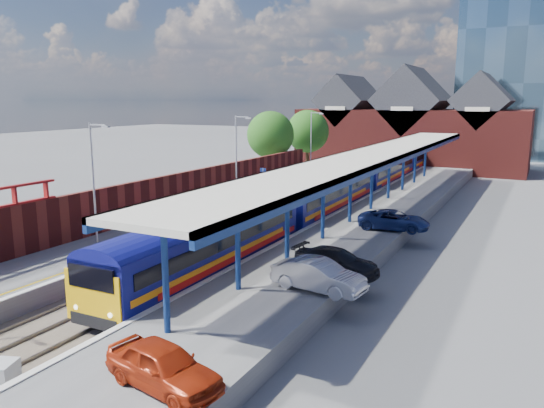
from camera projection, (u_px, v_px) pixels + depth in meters
The scene contains 24 objects.
ground at pixel (341, 201), 49.55m from camera, with size 240.00×240.00×0.00m, color #5B5B5E.
ballast_bed at pixel (296, 222), 40.82m from camera, with size 6.00×76.00×0.06m, color #473D33.
rails at pixel (296, 221), 40.80m from camera, with size 4.51×76.00×0.14m.
left_platform at pixel (235, 209), 43.20m from camera, with size 5.00×76.00×1.00m, color #565659.
right_platform at pixel (372, 224), 38.03m from camera, with size 6.00×76.00×1.00m, color #565659.
coping_left at pixel (260, 206), 42.05m from camera, with size 0.30×76.00×0.05m, color silver.
coping_right at pixel (335, 213), 39.21m from camera, with size 0.30×76.00×0.05m, color silver.
yellow_line at pixel (253, 205), 42.32m from camera, with size 0.14×76.00×0.01m, color yellow.
train at pixel (359, 179), 49.07m from camera, with size 3.01×65.93×3.45m.
canopy at pixel (375, 155), 39.05m from camera, with size 4.50×52.00×4.48m.
lamp_post_b at pixel (95, 175), 30.51m from camera, with size 1.48×0.18×7.00m.
lamp_post_c at pixel (238, 152), 44.47m from camera, with size 1.48×0.18×7.00m.
lamp_post_d at pixel (312, 139), 58.43m from camera, with size 1.48×0.18×7.00m.
platform_sign at pixel (263, 177), 46.04m from camera, with size 0.55×0.08×2.50m.
brick_wall at pixel (157, 196), 38.36m from camera, with size 0.35×50.00×3.86m.
station_building at pixel (412, 128), 72.92m from camera, with size 30.00×12.12×13.78m.
glass_tower at pixel (510, 31), 84.78m from camera, with size 14.20×14.20×40.30m.
tree_near at pixel (271, 136), 58.32m from camera, with size 5.20×5.20×8.10m.
tree_far at pixel (309, 133), 64.85m from camera, with size 5.20×5.20×8.10m.
parked_car_red at pixel (163, 366), 15.40m from camera, with size 1.58×3.93×1.34m, color #9C250D.
parked_car_silver at pixel (318, 275), 23.25m from camera, with size 1.47×4.23×1.39m, color silver.
parked_car_dark at pixel (336, 261), 25.52m from camera, with size 1.74×4.27×1.24m, color black.
parked_car_blue at pixel (394, 220), 34.29m from camera, with size 2.09×4.53×1.26m, color navy.
relay_cabinet at pixel (4, 377), 17.05m from camera, with size 0.70×0.90×1.00m, color #B1B4B7.
Camera 1 is at (16.58, -16.22, 9.26)m, focal length 35.00 mm.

